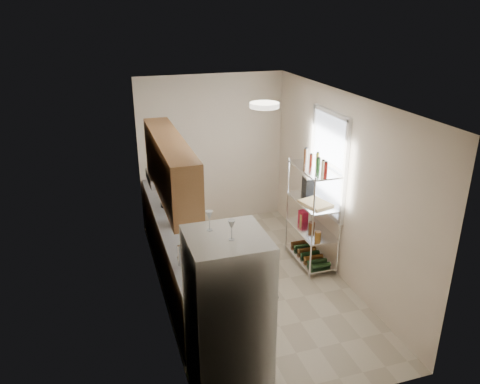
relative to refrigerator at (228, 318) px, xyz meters
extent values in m
cube|color=#BCB199|center=(0.87, 1.74, -0.88)|extent=(2.50, 4.40, 0.01)
cube|color=white|center=(0.87, 1.74, 1.73)|extent=(2.50, 4.40, 0.01)
cube|color=beige|center=(0.87, 3.94, 0.43)|extent=(2.50, 0.01, 2.60)
cube|color=beige|center=(0.87, -0.47, 0.43)|extent=(2.50, 0.01, 2.60)
cube|color=beige|center=(-0.38, 1.74, 0.43)|extent=(0.01, 4.40, 2.60)
cube|color=beige|center=(2.12, 1.74, 0.43)|extent=(0.01, 4.40, 2.60)
cube|color=#A47246|center=(-0.05, 2.18, -0.44)|extent=(0.60, 3.48, 0.86)
cube|color=gray|center=(-0.03, 2.18, 0.01)|extent=(0.63, 3.51, 0.04)
cube|color=#B7BABC|center=(-0.07, 1.04, 0.00)|extent=(0.52, 0.44, 0.04)
cube|color=#B7BABC|center=(0.23, 3.54, -0.41)|extent=(0.01, 0.55, 0.72)
cube|color=#A47246|center=(-0.18, 1.84, 0.94)|extent=(0.33, 2.20, 0.72)
cube|color=#B7BABC|center=(-0.13, 2.64, 0.52)|extent=(0.50, 0.60, 0.12)
cube|color=white|center=(2.10, 2.09, 0.68)|extent=(0.06, 1.00, 1.46)
cube|color=silver|center=(1.88, 2.04, -0.77)|extent=(0.45, 0.90, 0.02)
cube|color=silver|center=(1.88, 2.04, -0.32)|extent=(0.45, 0.90, 0.02)
cube|color=silver|center=(1.88, 2.04, 0.13)|extent=(0.45, 0.90, 0.02)
cube|color=silver|center=(1.88, 2.04, 0.63)|extent=(0.45, 0.90, 0.02)
cylinder|color=silver|center=(1.66, 1.60, -0.10)|extent=(0.02, 0.02, 1.55)
cylinder|color=silver|center=(1.66, 2.48, -0.10)|extent=(0.02, 0.02, 1.55)
cylinder|color=silver|center=(2.09, 1.60, -0.10)|extent=(0.02, 0.02, 1.55)
cylinder|color=silver|center=(2.09, 2.48, -0.10)|extent=(0.02, 0.02, 1.55)
cylinder|color=white|center=(0.87, 1.44, 1.70)|extent=(0.34, 0.34, 0.05)
cube|color=white|center=(0.00, 0.00, 0.00)|extent=(0.72, 0.72, 1.74)
cylinder|color=white|center=(-0.04, 2.09, 0.13)|extent=(0.26, 0.26, 0.21)
cylinder|color=black|center=(-0.10, 2.74, 0.05)|extent=(0.30, 0.30, 0.04)
cylinder|color=black|center=(-0.02, 2.56, 0.05)|extent=(0.25, 0.25, 0.05)
cube|color=tan|center=(1.85, 1.93, 0.15)|extent=(0.42, 0.49, 0.03)
cube|color=black|center=(1.95, 2.37, 0.27)|extent=(0.17, 0.23, 0.25)
cube|color=#AA142B|center=(1.88, 2.35, -0.23)|extent=(0.12, 0.15, 0.16)
camera|label=1|loc=(-0.99, -3.53, 2.77)|focal=35.00mm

